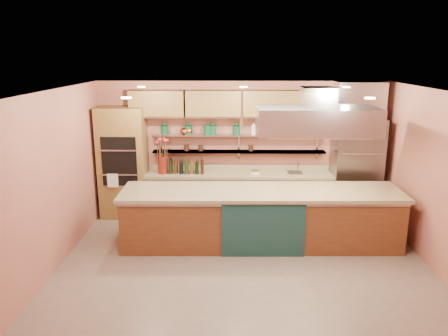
{
  "coord_description": "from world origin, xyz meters",
  "views": [
    {
      "loc": [
        -0.21,
        -6.58,
        3.32
      ],
      "look_at": [
        -0.34,
        1.0,
        1.35
      ],
      "focal_mm": 35.0,
      "sensor_mm": 36.0,
      "label": 1
    }
  ],
  "objects_px": {
    "refrigerator": "(356,169)",
    "green_canister": "(207,130)",
    "kitchen_scale": "(255,171)",
    "flower_vase": "(163,165)",
    "copper_kettle": "(184,131)",
    "island": "(261,217)"
  },
  "relations": [
    {
      "from": "flower_vase",
      "to": "copper_kettle",
      "type": "relative_size",
      "value": 2.02
    },
    {
      "from": "flower_vase",
      "to": "green_canister",
      "type": "bearing_deg",
      "value": 13.47
    },
    {
      "from": "island",
      "to": "copper_kettle",
      "type": "height_order",
      "value": "copper_kettle"
    },
    {
      "from": "island",
      "to": "kitchen_scale",
      "type": "relative_size",
      "value": 27.7
    },
    {
      "from": "refrigerator",
      "to": "green_canister",
      "type": "distance_m",
      "value": 3.16
    },
    {
      "from": "green_canister",
      "to": "refrigerator",
      "type": "bearing_deg",
      "value": -4.3
    },
    {
      "from": "flower_vase",
      "to": "kitchen_scale",
      "type": "distance_m",
      "value": 1.91
    },
    {
      "from": "refrigerator",
      "to": "green_canister",
      "type": "bearing_deg",
      "value": 175.7
    },
    {
      "from": "refrigerator",
      "to": "copper_kettle",
      "type": "distance_m",
      "value": 3.62
    },
    {
      "from": "kitchen_scale",
      "to": "green_canister",
      "type": "xyz_separation_m",
      "value": [
        -0.99,
        0.22,
        0.83
      ]
    },
    {
      "from": "green_canister",
      "to": "copper_kettle",
      "type": "bearing_deg",
      "value": 180.0
    },
    {
      "from": "flower_vase",
      "to": "green_canister",
      "type": "relative_size",
      "value": 1.87
    },
    {
      "from": "flower_vase",
      "to": "green_canister",
      "type": "xyz_separation_m",
      "value": [
        0.92,
        0.22,
        0.7
      ]
    },
    {
      "from": "flower_vase",
      "to": "refrigerator",
      "type": "bearing_deg",
      "value": -0.14
    },
    {
      "from": "flower_vase",
      "to": "copper_kettle",
      "type": "distance_m",
      "value": 0.84
    },
    {
      "from": "kitchen_scale",
      "to": "copper_kettle",
      "type": "xyz_separation_m",
      "value": [
        -1.47,
        0.22,
        0.81
      ]
    },
    {
      "from": "refrigerator",
      "to": "green_canister",
      "type": "height_order",
      "value": "refrigerator"
    },
    {
      "from": "refrigerator",
      "to": "flower_vase",
      "type": "distance_m",
      "value": 3.98
    },
    {
      "from": "kitchen_scale",
      "to": "green_canister",
      "type": "relative_size",
      "value": 0.91
    },
    {
      "from": "island",
      "to": "flower_vase",
      "type": "relative_size",
      "value": 13.58
    },
    {
      "from": "flower_vase",
      "to": "kitchen_scale",
      "type": "height_order",
      "value": "flower_vase"
    },
    {
      "from": "island",
      "to": "kitchen_scale",
      "type": "distance_m",
      "value": 1.47
    }
  ]
}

